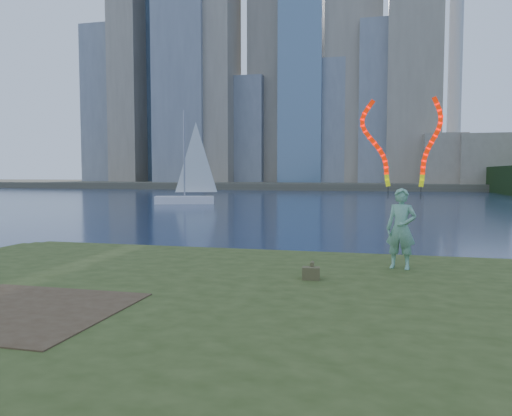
# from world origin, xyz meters

# --- Properties ---
(ground) EXTENTS (320.00, 320.00, 0.00)m
(ground) POSITION_xyz_m (0.00, 0.00, 0.00)
(ground) COLOR #1A2741
(ground) RESTS_ON ground
(grassy_knoll) EXTENTS (20.00, 18.00, 0.80)m
(grassy_knoll) POSITION_xyz_m (0.00, -2.30, 0.34)
(grassy_knoll) COLOR #354318
(grassy_knoll) RESTS_ON ground
(dirt_patch) EXTENTS (3.20, 3.00, 0.02)m
(dirt_patch) POSITION_xyz_m (-2.20, -3.20, 0.81)
(dirt_patch) COLOR #47331E
(dirt_patch) RESTS_ON grassy_knoll
(far_shore) EXTENTS (320.00, 40.00, 1.20)m
(far_shore) POSITION_xyz_m (0.00, 95.00, 0.60)
(far_shore) COLOR #4F4A3A
(far_shore) RESTS_ON ground
(city_skyline) EXTENTS (100.00, 24.00, 70.00)m
(city_skyline) POSITION_xyz_m (-13.00, 88.00, 36.20)
(city_skyline) COLOR slate
(city_skyline) RESTS_ON far_shore
(woman_with_ribbons) EXTENTS (2.07, 0.70, 4.21)m
(woman_with_ribbons) POSITION_xyz_m (3.86, 1.97, 2.19)
(woman_with_ribbons) COLOR #146D42
(woman_with_ribbons) RESTS_ON grassy_knoll
(canvas_bag) EXTENTS (0.38, 0.43, 0.34)m
(canvas_bag) POSITION_xyz_m (2.01, 0.30, 0.94)
(canvas_bag) COLOR brown
(canvas_bag) RESTS_ON grassy_knoll
(sailboat) EXTENTS (6.01, 3.60, 9.16)m
(sailboat) POSITION_xyz_m (-14.92, 35.82, 1.58)
(sailboat) COLOR white
(sailboat) RESTS_ON ground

